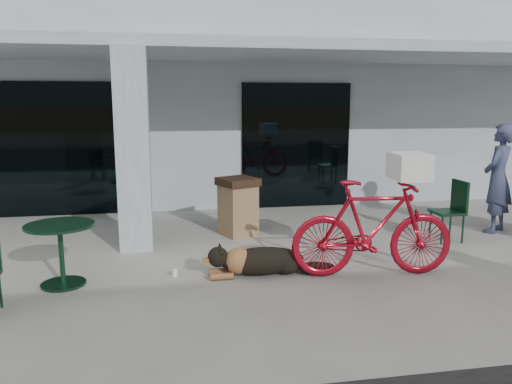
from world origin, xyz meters
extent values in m
plane|color=#ADABA3|center=(0.00, 0.00, 0.00)|extent=(80.00, 80.00, 0.00)
cube|color=silver|center=(0.00, 8.50, 2.25)|extent=(22.00, 7.00, 4.50)
cube|color=black|center=(-3.20, 4.98, 1.35)|extent=(2.80, 0.06, 2.70)
cube|color=black|center=(1.80, 4.98, 1.35)|extent=(2.40, 0.06, 2.70)
cube|color=silver|center=(-1.50, 2.30, 1.56)|extent=(0.50, 0.50, 3.12)
cube|color=silver|center=(0.00, 3.60, 3.21)|extent=(22.00, 2.80, 0.18)
imported|color=#A90D1F|center=(1.67, 0.43, 0.65)|extent=(2.22, 0.82, 1.30)
cube|color=white|center=(2.11, 0.38, 1.47)|extent=(0.48, 0.61, 0.34)
cylinder|color=white|center=(-0.93, 0.86, 0.05)|extent=(0.09, 0.09, 0.09)
imported|color=#3B4063|center=(4.75, 2.20, 0.97)|extent=(0.84, 0.79, 1.94)
camera|label=1|loc=(-0.98, -5.60, 2.30)|focal=35.00mm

